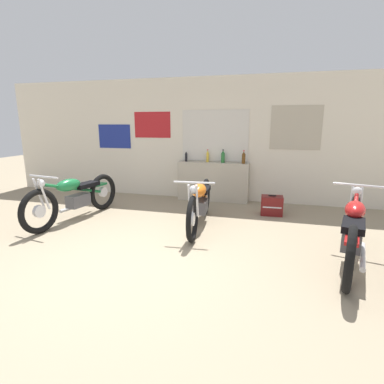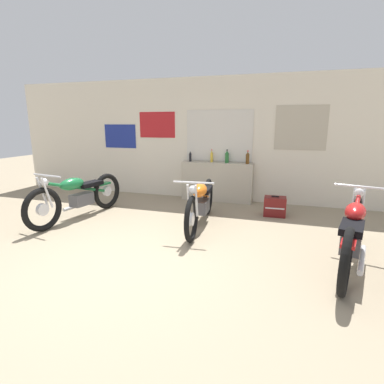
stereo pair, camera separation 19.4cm
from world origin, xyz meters
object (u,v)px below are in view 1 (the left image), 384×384
motorcycle_red (353,231)px  hard_case_darkred (272,205)px  bottle_center (223,157)px  bottle_right_center (244,158)px  motorcycle_green (75,197)px  bottle_leftmost (186,157)px  bottle_left_center (208,156)px  motorcycle_orange (200,202)px

motorcycle_red → hard_case_darkred: size_ratio=5.11×
bottle_center → hard_case_darkred: bearing=-35.8°
bottle_right_center → hard_case_darkred: size_ratio=0.69×
motorcycle_green → motorcycle_red: (4.55, -0.66, 0.00)m
bottle_leftmost → bottle_right_center: (1.34, -0.04, 0.02)m
bottle_left_center → motorcycle_green: size_ratio=0.13×
bottle_leftmost → hard_case_darkred: 2.31m
hard_case_darkred → bottle_left_center: bearing=150.5°
motorcycle_orange → hard_case_darkred: bearing=39.3°
bottle_center → motorcycle_orange: (-0.10, -1.81, -0.59)m
motorcycle_orange → bottle_left_center: bearing=98.1°
bottle_center → motorcycle_red: bearing=-52.2°
bottle_left_center → hard_case_darkred: bearing=-29.5°
bottle_center → motorcycle_orange: size_ratio=0.14×
bottle_right_center → motorcycle_red: size_ratio=0.13×
bottle_left_center → bottle_right_center: 0.83m
motorcycle_orange → hard_case_darkred: motorcycle_orange is taller
bottle_center → hard_case_darkred: 1.63m
bottle_center → bottle_leftmost: bearing=-179.9°
motorcycle_red → motorcycle_green: bearing=171.8°
bottle_right_center → motorcycle_green: 3.59m
motorcycle_orange → motorcycle_red: bearing=-22.6°
bottle_right_center → bottle_left_center: bearing=174.8°
bottle_left_center → bottle_leftmost: bearing=-176.3°
bottle_right_center → motorcycle_orange: 1.95m
bottle_right_center → motorcycle_orange: bearing=-107.8°
bottle_left_center → motorcycle_red: size_ratio=0.13×
bottle_leftmost → bottle_right_center: bottle_right_center is taller
motorcycle_green → motorcycle_orange: size_ratio=1.05×
bottle_leftmost → hard_case_darkred: size_ratio=0.60×
motorcycle_red → bottle_leftmost: bearing=137.5°
bottle_leftmost → bottle_left_center: bottle_left_center is taller
motorcycle_red → hard_case_darkred: bearing=117.3°
bottle_center → motorcycle_orange: bearing=-93.1°
bottle_left_center → motorcycle_green: bearing=-134.4°
bottle_center → motorcycle_red: bottle_center is taller
motorcycle_red → hard_case_darkred: motorcycle_red is taller
bottle_left_center → motorcycle_orange: (0.26, -1.85, -0.59)m
motorcycle_green → hard_case_darkred: motorcycle_green is taller
bottle_left_center → bottle_right_center: (0.83, -0.08, 0.00)m
bottle_leftmost → bottle_right_center: size_ratio=0.87×
bottle_right_center → motorcycle_green: bottle_right_center is taller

